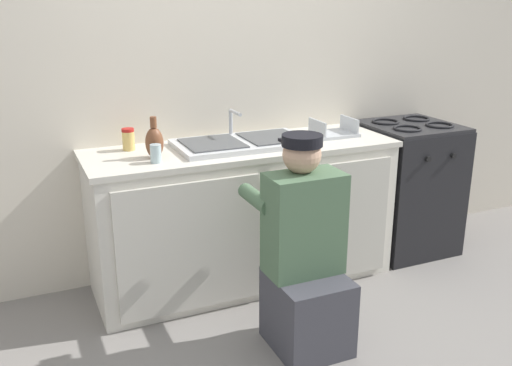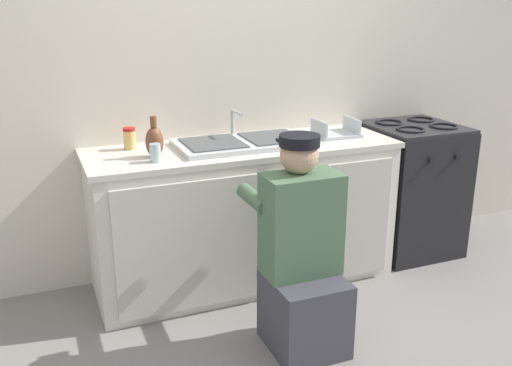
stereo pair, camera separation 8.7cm
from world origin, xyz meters
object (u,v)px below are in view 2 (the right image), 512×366
(condiment_jar, at_px, (130,138))
(vase_decorative, at_px, (154,141))
(plumber_person, at_px, (302,263))
(dish_rack_tray, at_px, (335,132))
(water_glass, at_px, (155,153))
(sink_double_basin, at_px, (243,142))
(stove_range, at_px, (410,188))

(condiment_jar, relative_size, vase_decorative, 0.56)
(plumber_person, xyz_separation_m, condiment_jar, (-0.66, 0.95, 0.49))
(condiment_jar, relative_size, dish_rack_tray, 0.46)
(water_glass, relative_size, condiment_jar, 0.78)
(sink_double_basin, xyz_separation_m, plumber_person, (0.01, -0.78, -0.44))
(water_glass, xyz_separation_m, dish_rack_tray, (1.20, 0.16, -0.03))
(vase_decorative, bearing_deg, stove_range, 1.83)
(condiment_jar, xyz_separation_m, vase_decorative, (0.10, -0.23, 0.03))
(plumber_person, bearing_deg, dish_rack_tray, 51.76)
(stove_range, relative_size, vase_decorative, 4.00)
(dish_rack_tray, bearing_deg, plumber_person, -128.24)
(sink_double_basin, bearing_deg, plumber_person, -89.13)
(stove_range, xyz_separation_m, dish_rack_tray, (-0.62, 0.00, 0.45))
(stove_range, bearing_deg, water_glass, -175.07)
(water_glass, bearing_deg, sink_double_basin, 15.68)
(condiment_jar, bearing_deg, stove_range, -5.06)
(stove_range, relative_size, water_glass, 9.20)
(water_glass, bearing_deg, vase_decorative, 78.94)
(sink_double_basin, relative_size, dish_rack_tray, 2.86)
(plumber_person, bearing_deg, stove_range, 32.23)
(stove_range, height_order, vase_decorative, vase_decorative)
(plumber_person, bearing_deg, condiment_jar, 124.63)
(condiment_jar, height_order, dish_rack_tray, condiment_jar)
(dish_rack_tray, bearing_deg, water_glass, -172.35)
(stove_range, bearing_deg, condiment_jar, 174.94)
(stove_range, relative_size, dish_rack_tray, 3.29)
(sink_double_basin, distance_m, vase_decorative, 0.56)
(plumber_person, xyz_separation_m, dish_rack_tray, (0.62, 0.79, 0.45))
(water_glass, bearing_deg, dish_rack_tray, 7.65)
(plumber_person, xyz_separation_m, vase_decorative, (-0.56, 0.72, 0.51))
(sink_double_basin, xyz_separation_m, stove_range, (1.25, -0.00, -0.45))
(water_glass, height_order, vase_decorative, vase_decorative)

